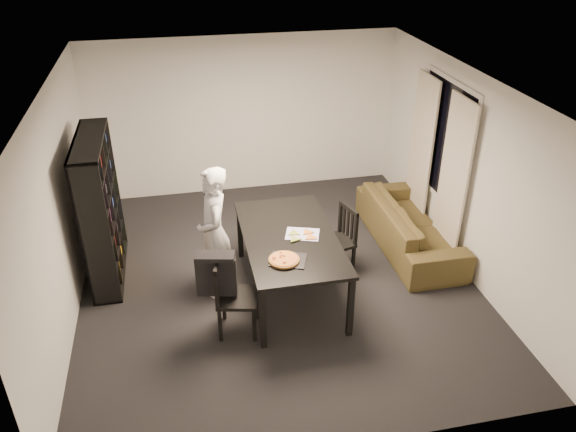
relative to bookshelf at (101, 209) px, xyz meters
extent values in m
cube|color=black|center=(2.16, -0.60, -0.95)|extent=(5.00, 5.50, 0.01)
cube|color=white|center=(2.16, -0.60, 1.65)|extent=(5.00, 5.50, 0.01)
cube|color=white|center=(2.16, 2.15, 0.35)|extent=(5.00, 0.01, 2.60)
cube|color=white|center=(2.16, -3.35, 0.35)|extent=(5.00, 0.01, 2.60)
cube|color=white|center=(-0.34, -0.60, 0.35)|extent=(0.01, 5.50, 2.60)
cube|color=white|center=(4.66, -0.60, 0.35)|extent=(0.01, 5.50, 2.60)
cube|color=black|center=(4.64, 0.00, 0.55)|extent=(0.02, 1.40, 1.60)
cube|color=white|center=(4.64, 0.00, 0.55)|extent=(0.03, 1.52, 1.72)
cube|color=beige|center=(4.56, -0.52, 0.20)|extent=(0.03, 0.70, 2.25)
cube|color=beige|center=(4.56, 0.52, 0.20)|extent=(0.03, 0.70, 2.25)
cube|color=black|center=(0.00, 0.00, 0.00)|extent=(0.35, 1.50, 1.90)
cube|color=black|center=(2.26, -0.94, -0.14)|extent=(1.11, 1.99, 0.04)
cube|color=black|center=(1.76, -1.88, -0.56)|extent=(0.07, 0.07, 0.79)
cube|color=black|center=(2.76, -1.88, -0.56)|extent=(0.07, 0.07, 0.79)
cube|color=black|center=(1.76, 0.01, -0.56)|extent=(0.07, 0.07, 0.79)
cube|color=black|center=(2.76, 0.01, -0.56)|extent=(0.07, 0.07, 0.79)
cube|color=black|center=(1.53, -1.53, -0.49)|extent=(0.53, 0.53, 0.04)
cube|color=black|center=(1.33, -1.49, -0.23)|extent=(0.14, 0.45, 0.48)
cube|color=black|center=(1.33, -1.49, -0.01)|extent=(0.12, 0.42, 0.05)
cube|color=black|center=(1.68, -1.76, -0.73)|extent=(0.04, 0.04, 0.44)
cube|color=black|center=(1.76, -1.38, -0.73)|extent=(0.04, 0.04, 0.44)
cube|color=black|center=(1.30, -1.68, -0.73)|extent=(0.04, 0.04, 0.44)
cube|color=black|center=(1.39, -1.30, -0.73)|extent=(0.04, 0.04, 0.44)
cube|color=black|center=(2.94, -0.60, -0.51)|extent=(0.53, 0.53, 0.04)
cube|color=black|center=(3.12, -0.55, -0.26)|extent=(0.16, 0.42, 0.46)
cube|color=black|center=(3.12, -0.55, -0.05)|extent=(0.14, 0.40, 0.05)
cube|color=black|center=(2.71, -0.48, -0.74)|extent=(0.04, 0.04, 0.42)
cube|color=black|center=(2.81, -0.83, -0.74)|extent=(0.04, 0.04, 0.42)
cube|color=black|center=(3.06, -0.37, -0.74)|extent=(0.04, 0.04, 0.42)
cube|color=black|center=(3.17, -0.73, -0.74)|extent=(0.04, 0.04, 0.42)
cube|color=black|center=(1.31, -1.48, -0.20)|extent=(0.46, 0.18, 0.48)
cube|color=black|center=(1.31, -1.48, 0.06)|extent=(0.46, 0.27, 0.05)
imported|color=silver|center=(1.37, -0.70, -0.10)|extent=(0.43, 0.63, 1.70)
cube|color=black|center=(2.13, -1.45, -0.11)|extent=(0.49, 0.44, 0.01)
cylinder|color=#98632C|center=(2.08, -1.47, -0.10)|extent=(0.35, 0.35, 0.02)
cylinder|color=gold|center=(2.08, -1.47, -0.08)|extent=(0.31, 0.31, 0.01)
cube|color=white|center=(2.42, -0.94, -0.12)|extent=(0.47, 0.41, 0.01)
imported|color=#413C1A|center=(4.17, -0.19, -0.62)|extent=(0.87, 2.23, 0.65)
camera|label=1|loc=(1.05, -6.61, 3.41)|focal=35.00mm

